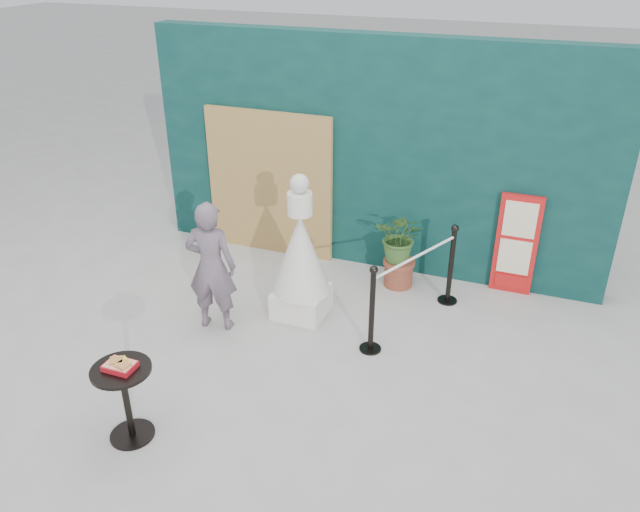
{
  "coord_description": "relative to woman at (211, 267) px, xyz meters",
  "views": [
    {
      "loc": [
        2.08,
        -4.27,
        4.05
      ],
      "look_at": [
        0.0,
        1.2,
        1.0
      ],
      "focal_mm": 35.0,
      "sensor_mm": 36.0,
      "label": 1
    }
  ],
  "objects": [
    {
      "name": "woman",
      "position": [
        0.0,
        0.0,
        0.0
      ],
      "size": [
        0.62,
        0.47,
        1.54
      ],
      "primitive_type": "imported",
      "rotation": [
        0.0,
        0.0,
        3.33
      ],
      "color": "#645561",
      "rests_on": "ground"
    },
    {
      "name": "cafe_table",
      "position": [
        0.17,
        -1.84,
        -0.27
      ],
      "size": [
        0.52,
        0.52,
        0.75
      ],
      "color": "black",
      "rests_on": "ground"
    },
    {
      "name": "stanchion_barrier",
      "position": [
        2.1,
        0.83,
        -0.27
      ],
      "size": [
        0.84,
        1.54,
        1.03
      ],
      "color": "black",
      "rests_on": "ground"
    },
    {
      "name": "bamboo_fence",
      "position": [
        -0.21,
        1.99,
        0.23
      ],
      "size": [
        1.8,
        0.08,
        2.0
      ],
      "primitive_type": "cube",
      "color": "tan",
      "rests_on": "ground"
    },
    {
      "name": "statue",
      "position": [
        0.82,
        0.6,
        -0.05
      ],
      "size": [
        0.68,
        0.68,
        1.75
      ],
      "color": "white",
      "rests_on": "ground"
    },
    {
      "name": "back_wall",
      "position": [
        1.19,
        2.2,
        0.73
      ],
      "size": [
        6.0,
        0.3,
        3.0
      ],
      "primitive_type": "cube",
      "color": "#0A2D2D",
      "rests_on": "ground"
    },
    {
      "name": "planter",
      "position": [
        1.73,
        1.65,
        -0.18
      ],
      "size": [
        0.6,
        0.52,
        1.02
      ],
      "color": "brown",
      "rests_on": "ground"
    },
    {
      "name": "menu_board",
      "position": [
        3.09,
        2.0,
        -0.12
      ],
      "size": [
        0.5,
        0.07,
        1.3
      ],
      "color": "red",
      "rests_on": "ground"
    },
    {
      "name": "food_basket",
      "position": [
        0.17,
        -1.84,
        0.02
      ],
      "size": [
        0.26,
        0.19,
        0.11
      ],
      "color": "#B6131D",
      "rests_on": "cafe_table"
    },
    {
      "name": "ground",
      "position": [
        1.19,
        -0.95,
        -0.77
      ],
      "size": [
        60.0,
        60.0,
        0.0
      ],
      "primitive_type": "plane",
      "color": "#ADAAA5",
      "rests_on": "ground"
    }
  ]
}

